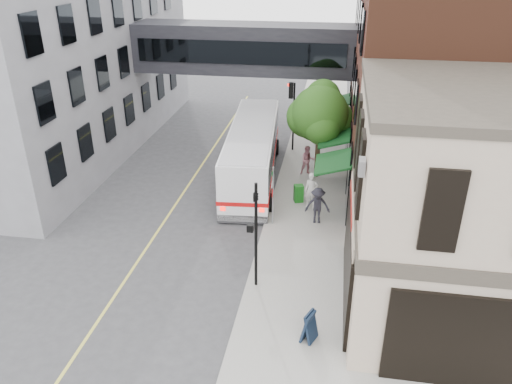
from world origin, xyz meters
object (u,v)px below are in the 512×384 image
(newspaper_box, at_px, (299,193))
(sandwich_board, at_px, (309,327))
(pedestrian_a, at_px, (311,191))
(pedestrian_b, at_px, (308,160))
(bus, at_px, (252,150))
(pedestrian_c, at_px, (318,205))

(newspaper_box, distance_m, sandwich_board, 10.41)
(pedestrian_a, distance_m, pedestrian_b, 4.19)
(bus, height_order, pedestrian_c, bus)
(pedestrian_a, height_order, pedestrian_b, pedestrian_a)
(pedestrian_a, distance_m, pedestrian_c, 1.61)
(bus, relative_size, pedestrian_c, 6.27)
(pedestrian_b, distance_m, pedestrian_c, 5.79)
(pedestrian_c, distance_m, sandwich_board, 8.25)
(pedestrian_b, xyz_separation_m, newspaper_box, (-0.20, -3.62, -0.41))
(sandwich_board, bearing_deg, pedestrian_b, 118.16)
(bus, xyz_separation_m, pedestrian_b, (3.19, 0.65, -0.71))
(pedestrian_a, xyz_separation_m, sandwich_board, (0.58, -9.79, -0.39))
(bus, xyz_separation_m, newspaper_box, (2.99, -2.97, -1.12))
(pedestrian_a, bearing_deg, sandwich_board, -84.71)
(sandwich_board, bearing_deg, pedestrian_a, 117.21)
(pedestrian_a, relative_size, sandwich_board, 1.68)
(newspaper_box, bearing_deg, bus, 117.38)
(bus, relative_size, sandwich_board, 10.36)
(pedestrian_c, bearing_deg, pedestrian_b, 95.07)
(pedestrian_a, height_order, pedestrian_c, pedestrian_a)
(pedestrian_a, bearing_deg, newspaper_box, 143.20)
(sandwich_board, bearing_deg, newspaper_box, 120.77)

